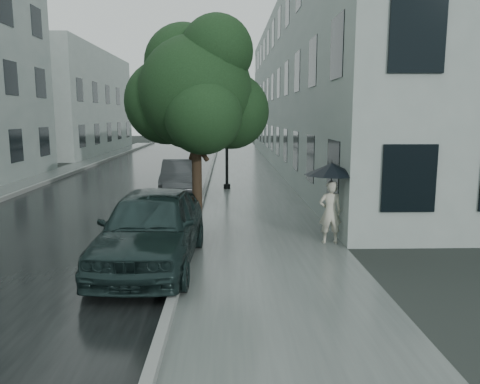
{
  "coord_description": "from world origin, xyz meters",
  "views": [
    {
      "loc": [
        -0.69,
        -8.59,
        2.97
      ],
      "look_at": [
        -0.41,
        1.55,
        1.3
      ],
      "focal_mm": 35.0,
      "sensor_mm": 36.0,
      "label": 1
    }
  ],
  "objects_px": {
    "car_far": "(181,177)",
    "lamp_post": "(223,113)",
    "pedestrian": "(330,212)",
    "street_tree": "(196,91)",
    "car_near": "(152,227)"
  },
  "relations": [
    {
      "from": "pedestrian",
      "to": "car_far",
      "type": "bearing_deg",
      "value": -60.62
    },
    {
      "from": "pedestrian",
      "to": "street_tree",
      "type": "distance_m",
      "value": 4.36
    },
    {
      "from": "pedestrian",
      "to": "car_far",
      "type": "distance_m",
      "value": 8.18
    },
    {
      "from": "pedestrian",
      "to": "street_tree",
      "type": "xyz_separation_m",
      "value": [
        -3.15,
        1.11,
        2.8
      ]
    },
    {
      "from": "street_tree",
      "to": "lamp_post",
      "type": "bearing_deg",
      "value": 85.2
    },
    {
      "from": "street_tree",
      "to": "car_far",
      "type": "relative_size",
      "value": 1.35
    },
    {
      "from": "lamp_post",
      "to": "car_near",
      "type": "relative_size",
      "value": 1.19
    },
    {
      "from": "pedestrian",
      "to": "street_tree",
      "type": "bearing_deg",
      "value": -20.53
    },
    {
      "from": "street_tree",
      "to": "car_near",
      "type": "xyz_separation_m",
      "value": [
        -0.75,
        -2.61,
        -2.77
      ]
    },
    {
      "from": "lamp_post",
      "to": "street_tree",
      "type": "bearing_deg",
      "value": -110.55
    },
    {
      "from": "car_far",
      "to": "lamp_post",
      "type": "bearing_deg",
      "value": 33.82
    },
    {
      "from": "lamp_post",
      "to": "car_far",
      "type": "height_order",
      "value": "lamp_post"
    },
    {
      "from": "pedestrian",
      "to": "car_far",
      "type": "relative_size",
      "value": 0.37
    },
    {
      "from": "car_far",
      "to": "street_tree",
      "type": "bearing_deg",
      "value": -83.26
    },
    {
      "from": "street_tree",
      "to": "lamp_post",
      "type": "relative_size",
      "value": 0.99
    }
  ]
}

